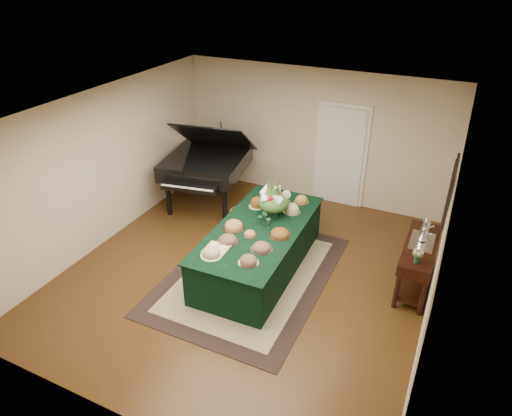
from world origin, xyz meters
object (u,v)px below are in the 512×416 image
at_px(buffet_table, 259,247).
at_px(mahogany_sideboard, 419,255).
at_px(floral_centerpiece, 274,198).
at_px(grand_piano, 206,163).

height_order(buffet_table, mahogany_sideboard, mahogany_sideboard).
bearing_deg(floral_centerpiece, buffet_table, -95.64).
relative_size(grand_piano, mahogany_sideboard, 1.45).
xyz_separation_m(floral_centerpiece, grand_piano, (-1.93, 1.10, -0.17)).
relative_size(buffet_table, mahogany_sideboard, 2.00).
height_order(grand_piano, mahogany_sideboard, grand_piano).
height_order(floral_centerpiece, mahogany_sideboard, floral_centerpiece).
distance_m(floral_centerpiece, grand_piano, 2.22).
bearing_deg(mahogany_sideboard, buffet_table, -167.15).
height_order(buffet_table, grand_piano, grand_piano).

